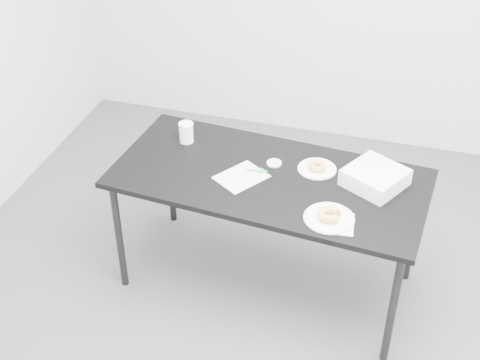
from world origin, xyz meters
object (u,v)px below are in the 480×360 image
(plate_near, at_px, (329,218))
(donut_far, at_px, (317,166))
(bakery_box, at_px, (375,177))
(plate_far, at_px, (317,169))
(coffee_cup, at_px, (186,132))
(table, at_px, (269,185))
(scorecard, at_px, (241,177))
(donut_near, at_px, (329,214))
(pen, at_px, (257,171))

(plate_near, relative_size, donut_far, 2.54)
(plate_near, bearing_deg, bakery_box, 63.46)
(plate_far, relative_size, coffee_cup, 1.75)
(table, relative_size, scorecard, 6.84)
(donut_far, bearing_deg, table, -149.58)
(scorecard, height_order, coffee_cup, coffee_cup)
(table, distance_m, donut_far, 0.29)
(table, bearing_deg, donut_near, -31.30)
(table, height_order, coffee_cup, coffee_cup)
(coffee_cup, distance_m, bakery_box, 1.12)
(coffee_cup, bearing_deg, donut_near, -27.67)
(donut_near, bearing_deg, table, 143.68)
(donut_far, relative_size, bakery_box, 0.36)
(donut_far, bearing_deg, pen, -160.02)
(donut_near, xyz_separation_m, donut_far, (-0.14, 0.42, -0.01))
(scorecard, relative_size, bakery_box, 0.93)
(scorecard, relative_size, plate_near, 1.01)
(pen, relative_size, donut_far, 1.19)
(scorecard, height_order, bakery_box, bakery_box)
(donut_far, bearing_deg, donut_near, -71.42)
(donut_near, distance_m, bakery_box, 0.40)
(scorecard, distance_m, donut_near, 0.57)
(plate_far, distance_m, coffee_cup, 0.80)
(plate_far, bearing_deg, bakery_box, -9.97)
(coffee_cup, bearing_deg, table, -20.84)
(coffee_cup, bearing_deg, scorecard, -32.39)
(plate_near, bearing_deg, donut_far, 108.58)
(pen, relative_size, plate_near, 0.47)
(donut_near, relative_size, donut_far, 1.19)
(donut_near, distance_m, plate_far, 0.44)
(plate_near, xyz_separation_m, donut_far, (-0.14, 0.42, 0.02))
(plate_far, height_order, coffee_cup, coffee_cup)
(table, height_order, bakery_box, bakery_box)
(scorecard, distance_m, coffee_cup, 0.49)
(pen, height_order, plate_near, same)
(plate_far, bearing_deg, donut_far, 0.00)
(scorecard, xyz_separation_m, bakery_box, (0.70, 0.13, 0.05))
(plate_near, relative_size, plate_far, 1.19)
(donut_far, xyz_separation_m, coffee_cup, (-0.79, 0.07, 0.04))
(bakery_box, bearing_deg, coffee_cup, -157.85)
(table, xyz_separation_m, donut_far, (0.24, 0.14, 0.08))
(table, distance_m, plate_near, 0.47)
(scorecard, bearing_deg, plate_near, 9.98)
(table, relative_size, pen, 14.73)
(table, distance_m, pen, 0.10)
(donut_near, distance_m, coffee_cup, 1.06)
(pen, distance_m, coffee_cup, 0.52)
(pen, distance_m, plate_near, 0.55)
(plate_near, distance_m, plate_far, 0.44)
(scorecard, distance_m, donut_far, 0.43)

